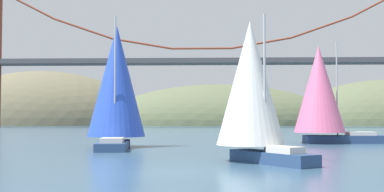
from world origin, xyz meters
TOP-DOWN VIEW (x-y plane):
  - ground_plane at (0.00, 0.00)m, footprint 360.00×360.00m
  - headland_left at (-55.00, 135.00)m, footprint 69.97×44.00m
  - headland_center at (5.00, 135.00)m, footprint 79.07×44.00m
  - suspension_bridge at (0.00, 95.00)m, footprint 141.14×6.00m
  - sailboat_white_mainsail at (4.37, 5.87)m, footprint 6.27×7.27m
  - sailboat_pink_spinnaker at (13.20, 25.63)m, footprint 9.48×5.26m
  - sailboat_blue_spinnaker at (-6.32, 18.52)m, footprint 5.63×9.36m

SIDE VIEW (x-z plane):
  - ground_plane at x=0.00m, z-range 0.00..0.00m
  - headland_left at x=-55.00m, z-range -18.29..18.29m
  - headland_center at x=5.00m, z-range -13.61..13.61m
  - sailboat_white_mainsail at x=4.37m, z-range 0.17..8.84m
  - sailboat_pink_spinnaker at x=13.20m, z-range 0.01..10.36m
  - sailboat_blue_spinnaker at x=-6.32m, z-range -0.05..11.22m
  - suspension_bridge at x=0.00m, z-range -0.70..34.96m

